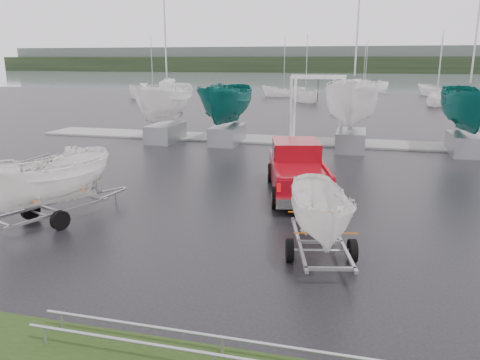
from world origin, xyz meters
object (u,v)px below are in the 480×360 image
at_px(pickup_truck, 297,167).
at_px(trailer_parked, 42,135).
at_px(boat_hoist, 318,99).
at_px(trailer_hitched, 323,169).

bearing_deg(pickup_truck, trailer_parked, -154.98).
height_order(trailer_parked, boat_hoist, trailer_parked).
height_order(trailer_hitched, trailer_parked, trailer_parked).
bearing_deg(pickup_truck, boat_hoist, 78.50).
relative_size(trailer_hitched, boat_hoist, 1.06).
bearing_deg(boat_hoist, pickup_truck, -88.20).
xyz_separation_m(pickup_truck, boat_hoist, (-0.36, 11.47, 1.68)).
distance_m(trailer_parked, boat_hoist, 18.29).
bearing_deg(trailer_parked, trailer_hitched, 16.73).
height_order(pickup_truck, trailer_hitched, trailer_hitched).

